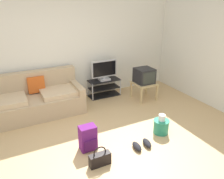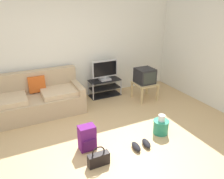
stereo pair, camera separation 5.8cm
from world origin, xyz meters
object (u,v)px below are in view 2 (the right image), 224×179
(handbag, at_px, (99,159))
(crt_tv, at_px, (145,76))
(couch, at_px, (34,100))
(sneakers_pair, at_px, (141,145))
(flat_tv, at_px, (105,71))
(backpack, at_px, (87,138))
(side_table, at_px, (145,85))
(cleaning_bucket, at_px, (161,126))
(tv_stand, at_px, (105,88))

(handbag, bearing_deg, crt_tv, 41.52)
(couch, relative_size, sneakers_pair, 5.59)
(couch, relative_size, flat_tv, 3.03)
(crt_tv, relative_size, sneakers_pair, 1.16)
(crt_tv, xyz_separation_m, backpack, (-2.02, -1.32, -0.40))
(side_table, relative_size, crt_tv, 1.24)
(side_table, height_order, crt_tv, crt_tv)
(side_table, height_order, cleaning_bucket, side_table)
(cleaning_bucket, bearing_deg, couch, 136.68)
(tv_stand, distance_m, side_table, 1.05)
(tv_stand, bearing_deg, sneakers_pair, -98.80)
(tv_stand, relative_size, crt_tv, 1.91)
(tv_stand, distance_m, crt_tv, 1.10)
(backpack, bearing_deg, couch, 130.67)
(couch, distance_m, sneakers_pair, 2.56)
(tv_stand, height_order, flat_tv, flat_tv)
(side_table, xyz_separation_m, cleaning_bucket, (-0.60, -1.47, -0.21))
(sneakers_pair, bearing_deg, backpack, 156.07)
(backpack, distance_m, sneakers_pair, 0.94)
(couch, distance_m, tv_stand, 1.81)
(backpack, height_order, handbag, backpack)
(flat_tv, distance_m, side_table, 1.07)
(handbag, bearing_deg, side_table, 41.26)
(couch, bearing_deg, handbag, -74.53)
(crt_tv, bearing_deg, couch, 171.05)
(couch, distance_m, cleaning_bucket, 2.77)
(crt_tv, distance_m, cleaning_bucket, 1.66)
(side_table, bearing_deg, cleaning_bucket, -112.36)
(flat_tv, distance_m, handbag, 2.72)
(tv_stand, height_order, crt_tv, crt_tv)
(side_table, xyz_separation_m, backpack, (-2.02, -1.30, -0.15))
(side_table, bearing_deg, couch, 170.70)
(side_table, relative_size, cleaning_bucket, 1.36)
(flat_tv, xyz_separation_m, side_table, (0.82, -0.62, -0.33))
(flat_tv, relative_size, backpack, 1.55)
(couch, distance_m, crt_tv, 2.66)
(tv_stand, distance_m, cleaning_bucket, 2.12)
(couch, height_order, tv_stand, couch)
(crt_tv, height_order, cleaning_bucket, crt_tv)
(side_table, relative_size, handbag, 1.57)
(cleaning_bucket, height_order, sneakers_pair, cleaning_bucket)
(flat_tv, bearing_deg, handbag, -116.60)
(backpack, distance_m, cleaning_bucket, 1.43)
(tv_stand, relative_size, flat_tv, 1.20)
(side_table, bearing_deg, sneakers_pair, -125.01)
(couch, bearing_deg, crt_tv, -8.95)
(couch, xyz_separation_m, tv_stand, (1.80, 0.21, -0.10))
(couch, distance_m, handbag, 2.28)
(crt_tv, relative_size, cleaning_bucket, 1.10)
(side_table, bearing_deg, crt_tv, 90.00)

